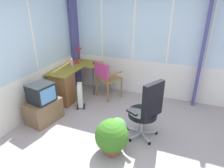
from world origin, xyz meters
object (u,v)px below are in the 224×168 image
Objects in this scene: office_chair at (147,108)px; tv_on_stand at (43,105)px; space_heater at (80,95)px; tv_remote at (96,63)px; wooden_armchair at (105,75)px; desk at (64,86)px; spray_bottle at (72,62)px; desk_lamp at (79,52)px; potted_plant at (113,135)px.

office_chair is 2.02m from tv_on_stand.
tv_remote is at bearing 2.32° from space_heater.
wooden_armchair is 1.60× the size of space_heater.
spray_bottle is (0.44, 0.02, 0.45)m from desk.
tv_remote is 1.02m from space_heater.
office_chair is at bearing -123.71° from desk_lamp.
office_chair reaches higher than spray_bottle.
tv_remote is 0.14× the size of office_chair.
spray_bottle is 0.37× the size of potted_plant.
desk_lamp is at bearing 40.85° from potted_plant.
spray_bottle is 0.23× the size of wooden_armchair.
tv_on_stand is (-1.59, -0.06, -0.67)m from desk_lamp.
spray_bottle is at bearing 3.04° from desk.
potted_plant is at bearing -131.71° from space_heater.
spray_bottle is 2.37m from potted_plant.
tv_on_stand is 1.61m from potted_plant.
desk is at bearing 80.68° from space_heater.
spray_bottle is 0.91m from space_heater.
tv_on_stand is at bearing 78.90° from potted_plant.
desk_lamp is 0.52× the size of tv_on_stand.
wooden_armchair is 1.67m from office_chair.
office_chair is (-1.37, -2.05, -0.43)m from desk_lamp.
tv_remote is 1.73m from tv_on_stand.
desk is 0.99m from wooden_armchair.
desk reaches higher than space_heater.
desk_lamp is at bearing 56.29° from office_chair.
office_chair is 1.88× the size of potted_plant.
tv_on_stand is (-1.33, 0.75, -0.25)m from wooden_armchair.
office_chair reaches higher than space_heater.
wooden_armchair is at bearing 26.89° from potted_plant.
office_chair reaches higher than tv_remote.
wooden_armchair is 1.17× the size of tv_on_stand.
desk_lamp reaches higher than spray_bottle.
potted_plant is at bearing -101.10° from tv_on_stand.
tv_remote is 0.52m from wooden_armchair.
tv_on_stand is (-0.22, 1.99, -0.23)m from office_chair.
tv_remote is (0.06, -0.43, -0.26)m from desk_lamp.
office_chair is 1.70m from space_heater.
office_chair is (-1.04, -2.09, -0.26)m from spray_bottle.
tv_on_stand is 0.85m from space_heater.
tv_remote is at bearing -12.44° from tv_on_stand.
space_heater is at bearing 48.29° from potted_plant.
tv_remote is 0.26× the size of potted_plant.
spray_bottle is (-0.33, 0.04, -0.17)m from desk_lamp.
spray_bottle is at bearing 63.47° from office_chair.
tv_remote is 2.35m from potted_plant.
wooden_armchair reaches higher than desk.
desk_lamp is 2.76× the size of tv_remote.
tv_on_stand is 1.39× the size of potted_plant.
spray_bottle is 2.35m from office_chair.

